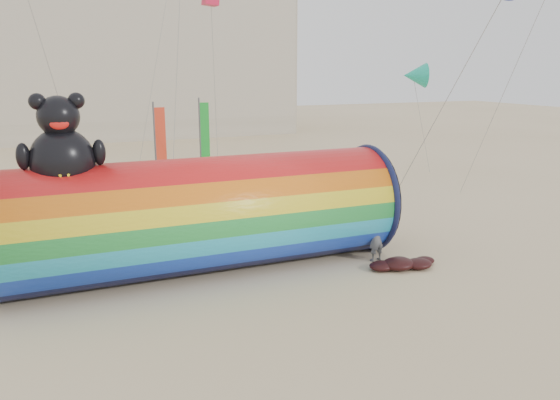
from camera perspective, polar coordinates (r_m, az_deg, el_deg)
name	(u,v)px	position (r m, az deg, el deg)	size (l,w,h in m)	color
ground	(284,281)	(18.41, 0.38, -8.44)	(160.00, 160.00, 0.00)	#CCB58C
windsock_assembly	(201,212)	(19.01, -8.21, -1.23)	(13.67, 4.16, 6.30)	red
kite_handler	(376,238)	(20.29, 10.03, -3.96)	(0.63, 0.41, 1.72)	#4F5256
fabric_bundle	(403,263)	(19.95, 12.71, -6.49)	(2.62, 1.35, 0.41)	#380B0A
festival_banners	(147,149)	(30.85, -13.78, 5.25)	(8.97, 4.19, 5.20)	#59595E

